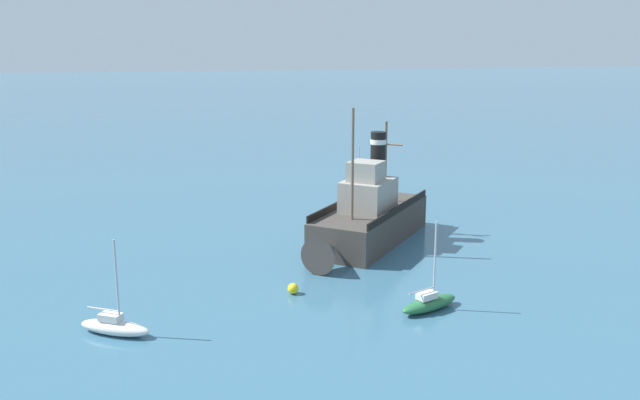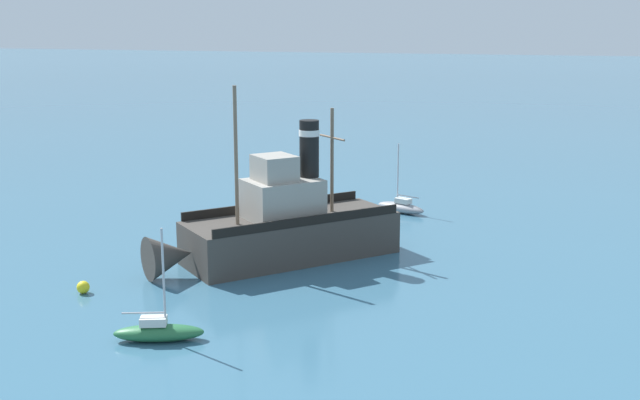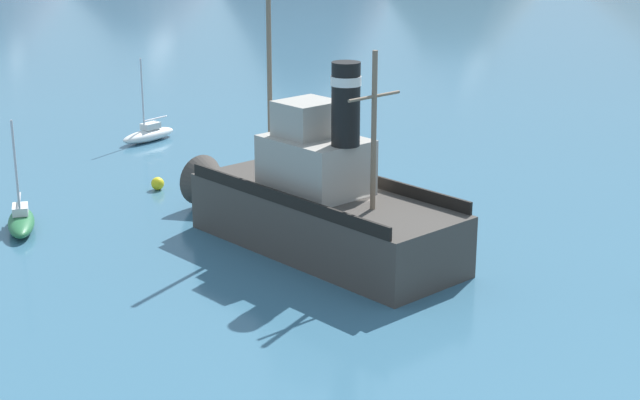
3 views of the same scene
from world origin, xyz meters
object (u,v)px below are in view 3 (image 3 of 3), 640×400
object	(u,v)px
old_tugboat	(314,204)
sailboat_green	(21,221)
mooring_buoy	(158,184)
sailboat_white	(149,134)

from	to	relation	value
old_tugboat	sailboat_green	xyz separation A→B (m)	(-12.70, 0.65, -1.40)
old_tugboat	mooring_buoy	bearing A→B (deg)	139.77
old_tugboat	sailboat_green	size ratio (longest dim) A/B	2.67
sailboat_green	sailboat_white	xyz separation A→B (m)	(0.95, 16.25, 0.00)
old_tugboat	sailboat_green	bearing A→B (deg)	177.09
old_tugboat	sailboat_white	world-z (taller)	old_tugboat
sailboat_green	mooring_buoy	xyz separation A→B (m)	(4.16, 6.58, -0.11)
old_tugboat	sailboat_white	distance (m)	20.63
old_tugboat	mooring_buoy	distance (m)	11.29
sailboat_white	mooring_buoy	xyz separation A→B (m)	(3.22, -9.67, -0.11)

